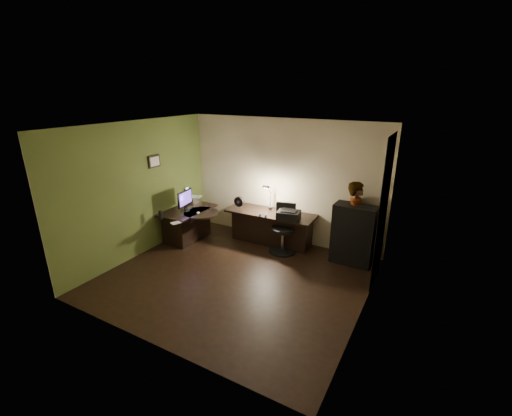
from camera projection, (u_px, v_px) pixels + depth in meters
The scene contains 27 objects.
floor at pixel (235, 278), 6.26m from camera, with size 4.50×4.00×0.01m, color black.
ceiling at pixel (232, 126), 5.36m from camera, with size 4.50×4.00×0.01m, color silver.
wall_back at pixel (283, 181), 7.46m from camera, with size 4.50×0.01×2.70m, color #BDAF8A.
wall_front at pixel (145, 255), 4.15m from camera, with size 4.50×0.01×2.70m, color #BDAF8A.
wall_left at pixel (139, 190), 6.84m from camera, with size 0.01×4.00×2.70m, color #BDAF8A.
wall_right at pixel (370, 234), 4.77m from camera, with size 0.01×4.00×2.70m, color #BDAF8A.
green_wall_overlay at pixel (139, 190), 6.84m from camera, with size 0.00×4.00×2.70m, color #52642B.
arched_doorway at pixel (383, 212), 5.74m from camera, with size 0.01×0.90×2.60m, color black.
french_door at pixel (357, 270), 4.43m from camera, with size 0.02×0.92×2.10m, color white.
framed_picture at pixel (154, 161), 7.03m from camera, with size 0.04×0.30×0.25m, color black.
desk_left at pixel (189, 224), 7.74m from camera, with size 0.77×1.25×0.72m, color black.
desk_right at pixel (270, 228), 7.52m from camera, with size 1.95×0.68×0.73m, color black.
cabinet at pixel (353, 235), 6.61m from camera, with size 0.79×0.40×1.19m, color black.
laptop_stand at pixel (193, 199), 8.18m from camera, with size 0.27×0.22×0.11m, color silver.
laptop at pixel (194, 192), 8.11m from camera, with size 0.35×0.33×0.24m, color silver.
monitor at pixel (185, 204), 7.50m from camera, with size 0.10×0.52×0.34m, color black.
mouse at pixel (198, 213), 7.40m from camera, with size 0.06×0.09×0.03m, color silver.
phone at pixel (213, 213), 7.41m from camera, with size 0.07×0.13×0.01m, color black.
pen at pixel (192, 222), 6.93m from camera, with size 0.01×0.15×0.01m, color black.
speaker at pixel (161, 215), 7.06m from camera, with size 0.07×0.07×0.18m, color black.
notepad at pixel (176, 223), 6.88m from camera, with size 0.14×0.19×0.01m, color silver.
desk_fan at pixel (239, 204), 7.41m from camera, with size 0.22×0.12×0.35m, color black.
headphones at pixel (263, 215), 7.15m from camera, with size 0.17×0.07×0.08m, color #2D5A9C.
printer at pixel (289, 215), 7.00m from camera, with size 0.45×0.35×0.20m, color black.
desk_lamp at pixel (271, 196), 7.48m from camera, with size 0.15×0.29×0.64m, color black.
office_chair at pixel (283, 229), 7.08m from camera, with size 0.57×0.57×1.02m, color black.
person at pixel (355, 222), 6.69m from camera, with size 0.57×0.38×1.61m, color #D8A88C.
Camera 1 is at (3.00, -4.60, 3.27)m, focal length 24.00 mm.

